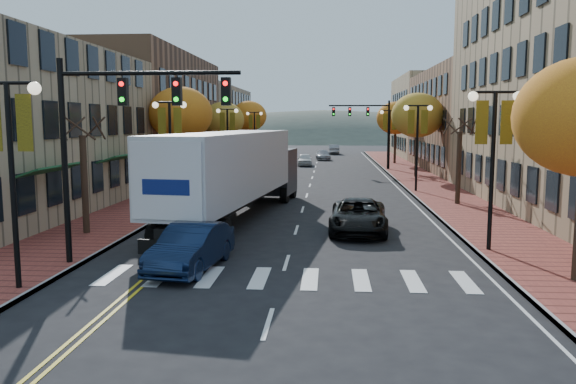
# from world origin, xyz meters

# --- Properties ---
(ground) EXTENTS (200.00, 200.00, 0.00)m
(ground) POSITION_xyz_m (0.00, 0.00, 0.00)
(ground) COLOR black
(ground) RESTS_ON ground
(sidewalk_left) EXTENTS (4.00, 85.00, 0.15)m
(sidewalk_left) POSITION_xyz_m (-9.00, 32.50, 0.07)
(sidewalk_left) COLOR brown
(sidewalk_left) RESTS_ON ground
(sidewalk_right) EXTENTS (4.00, 85.00, 0.15)m
(sidewalk_right) POSITION_xyz_m (9.00, 32.50, 0.07)
(sidewalk_right) COLOR brown
(sidewalk_right) RESTS_ON ground
(building_left_mid) EXTENTS (12.00, 24.00, 11.00)m
(building_left_mid) POSITION_xyz_m (-17.00, 36.00, 5.50)
(building_left_mid) COLOR brown
(building_left_mid) RESTS_ON ground
(building_left_far) EXTENTS (12.00, 26.00, 9.50)m
(building_left_far) POSITION_xyz_m (-17.00, 61.00, 4.75)
(building_left_far) COLOR #9E8966
(building_left_far) RESTS_ON ground
(building_right_mid) EXTENTS (15.00, 24.00, 10.00)m
(building_right_mid) POSITION_xyz_m (18.50, 42.00, 5.00)
(building_right_mid) COLOR brown
(building_right_mid) RESTS_ON ground
(building_right_far) EXTENTS (15.00, 20.00, 11.00)m
(building_right_far) POSITION_xyz_m (18.50, 64.00, 5.50)
(building_right_far) COLOR #9E8966
(building_right_far) RESTS_ON ground
(tree_left_a) EXTENTS (0.28, 0.28, 4.20)m
(tree_left_a) POSITION_xyz_m (-9.00, 8.00, 2.25)
(tree_left_a) COLOR #382619
(tree_left_a) RESTS_ON sidewalk_left
(tree_left_b) EXTENTS (4.48, 4.48, 7.21)m
(tree_left_b) POSITION_xyz_m (-9.00, 24.00, 5.45)
(tree_left_b) COLOR #382619
(tree_left_b) RESTS_ON sidewalk_left
(tree_left_c) EXTENTS (4.16, 4.16, 6.69)m
(tree_left_c) POSITION_xyz_m (-9.00, 40.00, 5.05)
(tree_left_c) COLOR #382619
(tree_left_c) RESTS_ON sidewalk_left
(tree_left_d) EXTENTS (4.61, 4.61, 7.42)m
(tree_left_d) POSITION_xyz_m (-9.00, 58.00, 5.60)
(tree_left_d) COLOR #382619
(tree_left_d) RESTS_ON sidewalk_left
(tree_right_b) EXTENTS (0.28, 0.28, 4.20)m
(tree_right_b) POSITION_xyz_m (9.00, 18.00, 2.25)
(tree_right_b) COLOR #382619
(tree_right_b) RESTS_ON sidewalk_right
(tree_right_c) EXTENTS (4.48, 4.48, 7.21)m
(tree_right_c) POSITION_xyz_m (9.00, 34.00, 5.45)
(tree_right_c) COLOR #382619
(tree_right_c) RESTS_ON sidewalk_right
(tree_right_d) EXTENTS (4.35, 4.35, 7.00)m
(tree_right_d) POSITION_xyz_m (9.00, 50.00, 5.29)
(tree_right_d) COLOR #382619
(tree_right_d) RESTS_ON sidewalk_right
(lamp_left_a) EXTENTS (1.96, 0.36, 6.05)m
(lamp_left_a) POSITION_xyz_m (-7.50, 0.00, 4.29)
(lamp_left_a) COLOR black
(lamp_left_a) RESTS_ON ground
(lamp_left_b) EXTENTS (1.96, 0.36, 6.05)m
(lamp_left_b) POSITION_xyz_m (-7.50, 16.00, 4.29)
(lamp_left_b) COLOR black
(lamp_left_b) RESTS_ON ground
(lamp_left_c) EXTENTS (1.96, 0.36, 6.05)m
(lamp_left_c) POSITION_xyz_m (-7.50, 34.00, 4.29)
(lamp_left_c) COLOR black
(lamp_left_c) RESTS_ON ground
(lamp_left_d) EXTENTS (1.96, 0.36, 6.05)m
(lamp_left_d) POSITION_xyz_m (-7.50, 52.00, 4.29)
(lamp_left_d) COLOR black
(lamp_left_d) RESTS_ON ground
(lamp_right_a) EXTENTS (1.96, 0.36, 6.05)m
(lamp_right_a) POSITION_xyz_m (7.50, 6.00, 4.29)
(lamp_right_a) COLOR black
(lamp_right_a) RESTS_ON ground
(lamp_right_b) EXTENTS (1.96, 0.36, 6.05)m
(lamp_right_b) POSITION_xyz_m (7.50, 24.00, 4.29)
(lamp_right_b) COLOR black
(lamp_right_b) RESTS_ON ground
(lamp_right_c) EXTENTS (1.96, 0.36, 6.05)m
(lamp_right_c) POSITION_xyz_m (7.50, 42.00, 4.29)
(lamp_right_c) COLOR black
(lamp_right_c) RESTS_ON ground
(traffic_mast_near) EXTENTS (6.10, 0.35, 7.00)m
(traffic_mast_near) POSITION_xyz_m (-5.48, 3.00, 4.92)
(traffic_mast_near) COLOR black
(traffic_mast_near) RESTS_ON ground
(traffic_mast_far) EXTENTS (6.10, 0.34, 7.00)m
(traffic_mast_far) POSITION_xyz_m (5.48, 42.00, 4.92)
(traffic_mast_far) COLOR black
(traffic_mast_far) RESTS_ON ground
(semi_truck) EXTENTS (5.04, 17.89, 4.42)m
(semi_truck) POSITION_xyz_m (-3.13, 12.51, 2.58)
(semi_truck) COLOR black
(semi_truck) RESTS_ON ground
(navy_sedan) EXTENTS (2.22, 4.78, 1.52)m
(navy_sedan) POSITION_xyz_m (-3.12, 2.90, 0.76)
(navy_sedan) COLOR #0C1833
(navy_sedan) RESTS_ON ground
(black_suv) EXTENTS (2.74, 5.47, 1.49)m
(black_suv) POSITION_xyz_m (2.79, 9.66, 0.74)
(black_suv) COLOR black
(black_suv) RESTS_ON ground
(car_far_white) EXTENTS (1.78, 4.08, 1.37)m
(car_far_white) POSITION_xyz_m (-1.25, 47.48, 0.68)
(car_far_white) COLOR silver
(car_far_white) RESTS_ON ground
(car_far_silver) EXTENTS (2.10, 4.45, 1.25)m
(car_far_silver) POSITION_xyz_m (0.70, 56.96, 0.63)
(car_far_silver) COLOR #93939A
(car_far_silver) RESTS_ON ground
(car_far_oncoming) EXTENTS (1.70, 4.39, 1.43)m
(car_far_oncoming) POSITION_xyz_m (2.16, 70.01, 0.71)
(car_far_oncoming) COLOR #93949A
(car_far_oncoming) RESTS_ON ground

